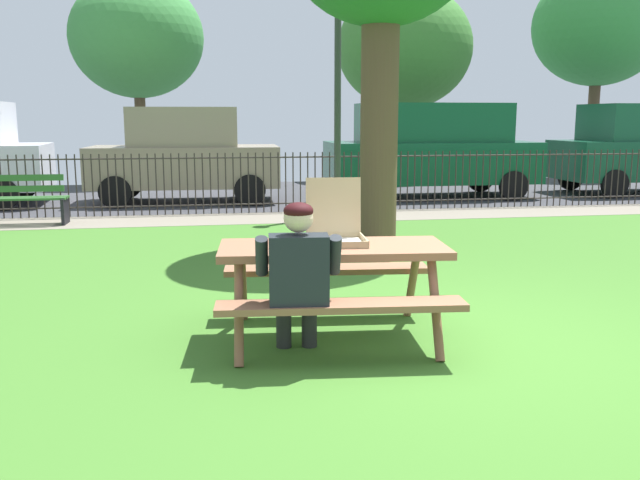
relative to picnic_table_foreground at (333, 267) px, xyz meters
The scene contains 14 objects.
ground 2.03m from the picnic_table_foreground, 58.57° to the left, with size 28.00×11.79×0.02m, color #3E7127.
cobblestone_walkway 6.94m from the picnic_table_foreground, 81.61° to the left, with size 28.00×1.40×0.01m, color gray.
street_asphalt 10.71m from the picnic_table_foreground, 84.59° to the left, with size 28.00×6.21×0.01m, color #38383D.
picnic_table_foreground is the anchor object (origin of this frame).
pizza_box_open 0.33m from the picnic_table_foreground, 73.18° to the left, with size 0.49×0.52×0.51m.
adult_at_table 0.59m from the picnic_table_foreground, 126.21° to the right, with size 0.63×0.62×1.19m.
iron_fence_streetside 7.61m from the picnic_table_foreground, 82.38° to the left, with size 21.02×0.03×1.13m.
park_bench_left 7.85m from the picnic_table_foreground, 121.33° to the left, with size 1.61×0.48×0.85m.
lamp_post_walkway 7.29m from the picnic_table_foreground, 78.67° to the left, with size 0.28×0.28×4.26m.
parked_car_left 9.59m from the picnic_table_foreground, 98.31° to the left, with size 3.96×1.94×1.98m.
parked_car_center 10.31m from the picnic_table_foreground, 66.97° to the left, with size 4.61×1.97×2.08m.
far_tree_midleft 15.15m from the picnic_table_foreground, 100.47° to the left, with size 3.59×3.59×5.53m.
far_tree_center 15.65m from the picnic_table_foreground, 71.54° to the left, with size 3.90×3.90×5.53m.
far_tree_midright 18.61m from the picnic_table_foreground, 53.03° to the left, with size 3.96×3.96×6.28m.
Camera 1 is at (-2.00, -5.00, 1.77)m, focal length 38.35 mm.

